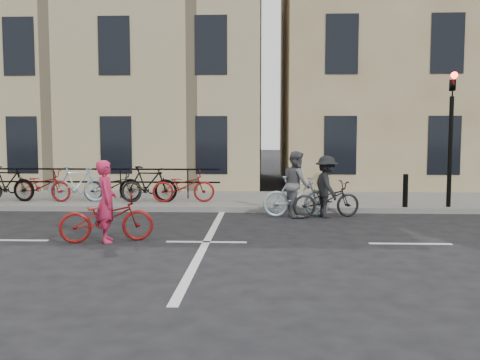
{
  "coord_description": "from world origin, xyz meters",
  "views": [
    {
      "loc": [
        1.12,
        -10.41,
        2.16
      ],
      "look_at": [
        0.6,
        1.64,
        1.1
      ],
      "focal_mm": 40.0,
      "sensor_mm": 36.0,
      "label": 1
    }
  ],
  "objects_px": {
    "traffic_light": "(451,122)",
    "cyclist_dark": "(326,193)",
    "cyclist_grey": "(297,190)",
    "cyclist_pink": "(107,214)"
  },
  "relations": [
    {
      "from": "traffic_light",
      "to": "cyclist_dark",
      "type": "xyz_separation_m",
      "value": [
        -3.46,
        -1.07,
        -1.83
      ]
    },
    {
      "from": "cyclist_grey",
      "to": "cyclist_dark",
      "type": "distance_m",
      "value": 0.76
    },
    {
      "from": "cyclist_pink",
      "to": "cyclist_grey",
      "type": "bearing_deg",
      "value": -66.13
    },
    {
      "from": "cyclist_dark",
      "to": "cyclist_grey",
      "type": "bearing_deg",
      "value": 67.79
    },
    {
      "from": "traffic_light",
      "to": "cyclist_pink",
      "type": "distance_m",
      "value": 9.47
    },
    {
      "from": "cyclist_dark",
      "to": "cyclist_pink",
      "type": "bearing_deg",
      "value": 109.94
    },
    {
      "from": "cyclist_pink",
      "to": "cyclist_grey",
      "type": "xyz_separation_m",
      "value": [
        3.97,
        3.4,
        0.13
      ]
    },
    {
      "from": "cyclist_grey",
      "to": "cyclist_dark",
      "type": "height_order",
      "value": "cyclist_grey"
    },
    {
      "from": "traffic_light",
      "to": "cyclist_dark",
      "type": "distance_m",
      "value": 4.06
    },
    {
      "from": "traffic_light",
      "to": "cyclist_dark",
      "type": "relative_size",
      "value": 2.07
    }
  ]
}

